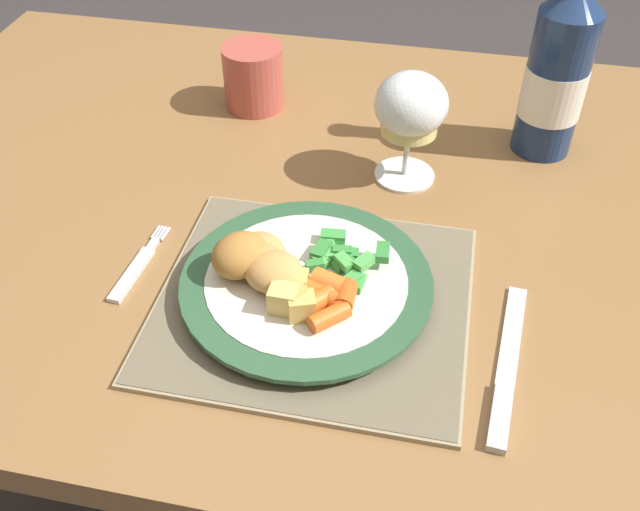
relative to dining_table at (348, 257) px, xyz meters
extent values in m
plane|color=#383333|center=(0.00, 0.00, -0.65)|extent=(6.00, 6.00, 0.00)
cube|color=olive|center=(0.00, 0.00, 0.08)|extent=(1.30, 0.83, 0.04)
cube|color=olive|center=(-0.60, 0.36, -0.29)|extent=(0.06, 0.06, 0.70)
cube|color=gray|center=(-0.01, -0.18, 0.10)|extent=(0.31, 0.29, 0.01)
cube|color=#6B604A|center=(-0.01, -0.18, 0.10)|extent=(0.31, 0.28, 0.00)
cylinder|color=silver|center=(-0.02, -0.17, 0.11)|extent=(0.21, 0.21, 0.01)
cylinder|color=#2D5638|center=(-0.02, -0.17, 0.12)|extent=(0.26, 0.26, 0.01)
cylinder|color=silver|center=(-0.02, -0.17, 0.12)|extent=(0.21, 0.21, 0.00)
ellipsoid|color=tan|center=(-0.04, -0.18, 0.14)|extent=(0.06, 0.06, 0.04)
ellipsoid|color=tan|center=(-0.07, -0.16, 0.14)|extent=(0.07, 0.07, 0.03)
ellipsoid|color=#B77F3D|center=(-0.07, -0.17, 0.14)|extent=(0.06, 0.05, 0.03)
ellipsoid|color=#A87033|center=(-0.08, -0.17, 0.14)|extent=(0.08, 0.08, 0.04)
cube|color=#4CA84C|center=(0.00, -0.13, 0.12)|extent=(0.02, 0.03, 0.01)
cube|color=#338438|center=(-0.01, -0.13, 0.13)|extent=(0.02, 0.03, 0.01)
cube|color=#338438|center=(0.01, -0.13, 0.13)|extent=(0.02, 0.01, 0.01)
cube|color=#338438|center=(0.06, -0.13, 0.13)|extent=(0.02, 0.03, 0.01)
cube|color=green|center=(0.01, -0.19, 0.12)|extent=(0.01, 0.02, 0.01)
cube|color=green|center=(0.04, -0.17, 0.13)|extent=(0.01, 0.02, 0.01)
cube|color=#338438|center=(0.02, -0.15, 0.13)|extent=(0.02, 0.03, 0.01)
cube|color=#4CA84C|center=(0.04, -0.15, 0.13)|extent=(0.02, 0.03, 0.01)
cube|color=#4CA84C|center=(-0.01, -0.15, 0.12)|extent=(0.02, 0.02, 0.01)
cube|color=#338438|center=(-0.01, -0.16, 0.13)|extent=(0.02, 0.02, 0.01)
cube|color=#4CA84C|center=(0.02, -0.15, 0.13)|extent=(0.02, 0.02, 0.01)
cube|color=green|center=(0.03, -0.17, 0.13)|extent=(0.02, 0.03, 0.01)
cube|color=#338438|center=(0.02, -0.13, 0.12)|extent=(0.02, 0.01, 0.01)
cube|color=green|center=(0.00, -0.11, 0.13)|extent=(0.03, 0.02, 0.01)
cylinder|color=orange|center=(0.01, -0.20, 0.13)|extent=(0.05, 0.03, 0.02)
cylinder|color=orange|center=(0.01, -0.20, 0.13)|extent=(0.05, 0.04, 0.02)
cylinder|color=orange|center=(0.01, -0.20, 0.13)|extent=(0.04, 0.05, 0.02)
cylinder|color=orange|center=(0.01, -0.18, 0.13)|extent=(0.04, 0.03, 0.02)
cylinder|color=orange|center=(0.02, -0.22, 0.13)|extent=(0.04, 0.04, 0.02)
cylinder|color=#CC5119|center=(0.03, -0.20, 0.13)|extent=(0.02, 0.03, 0.02)
cube|color=silver|center=(-0.20, -0.18, 0.10)|extent=(0.02, 0.08, 0.01)
cube|color=silver|center=(-0.20, -0.13, 0.10)|extent=(0.01, 0.02, 0.01)
cube|color=silver|center=(-0.19, -0.11, 0.10)|extent=(0.00, 0.02, 0.00)
cube|color=silver|center=(-0.20, -0.11, 0.10)|extent=(0.00, 0.02, 0.00)
cube|color=silver|center=(-0.20, -0.11, 0.10)|extent=(0.00, 0.02, 0.00)
cube|color=silver|center=(-0.20, -0.11, 0.10)|extent=(0.00, 0.02, 0.00)
cube|color=silver|center=(0.19, -0.18, 0.10)|extent=(0.03, 0.13, 0.00)
cube|color=#B2B2B7|center=(0.18, -0.28, 0.10)|extent=(0.02, 0.07, 0.01)
cylinder|color=silver|center=(0.06, 0.06, 0.10)|extent=(0.07, 0.07, 0.00)
cylinder|color=silver|center=(0.06, 0.06, 0.13)|extent=(0.01, 0.01, 0.06)
ellipsoid|color=silver|center=(0.06, 0.06, 0.20)|extent=(0.09, 0.09, 0.07)
cylinder|color=#E0D684|center=(0.06, 0.06, 0.18)|extent=(0.07, 0.07, 0.04)
cylinder|color=navy|center=(0.23, 0.16, 0.19)|extent=(0.08, 0.08, 0.19)
cylinder|color=white|center=(0.23, 0.16, 0.18)|extent=(0.08, 0.08, 0.06)
cube|color=gold|center=(-0.03, -0.20, 0.13)|extent=(0.03, 0.03, 0.03)
cube|color=#DBB256|center=(-0.01, -0.22, 0.13)|extent=(0.03, 0.03, 0.03)
cube|color=#DBB256|center=(-0.02, -0.19, 0.13)|extent=(0.03, 0.02, 0.03)
cube|color=gold|center=(-0.02, -0.21, 0.13)|extent=(0.03, 0.03, 0.03)
cube|color=#E5BC66|center=(-0.03, -0.22, 0.13)|extent=(0.03, 0.02, 0.03)
cylinder|color=#B24C42|center=(-0.17, 0.19, 0.14)|extent=(0.08, 0.08, 0.09)
cylinder|color=maroon|center=(-0.17, 0.19, 0.18)|extent=(0.07, 0.07, 0.01)
camera|label=1|loc=(0.10, -0.67, 0.62)|focal=40.00mm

